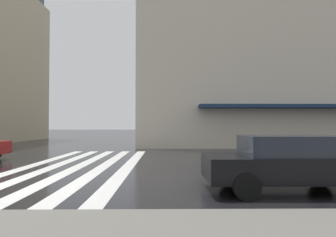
% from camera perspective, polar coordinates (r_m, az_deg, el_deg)
% --- Properties ---
extents(ground_plane, '(220.00, 220.00, 0.00)m').
position_cam_1_polar(ground_plane, '(9.36, -25.69, -11.46)').
color(ground_plane, black).
extents(zebra_crossing, '(13.00, 4.50, 0.01)m').
position_cam_1_polar(zebra_crossing, '(12.94, -16.44, -8.67)').
color(zebra_crossing, silver).
rests_on(zebra_crossing, ground_plane).
extents(haussmann_block_corner, '(16.47, 29.78, 18.95)m').
position_cam_1_polar(haussmann_block_corner, '(32.14, 23.45, 12.46)').
color(haussmann_block_corner, beige).
rests_on(haussmann_block_corner, ground_plane).
extents(car_black, '(1.85, 4.10, 1.41)m').
position_cam_1_polar(car_black, '(8.03, 22.38, -7.74)').
color(car_black, black).
rests_on(car_black, ground_plane).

